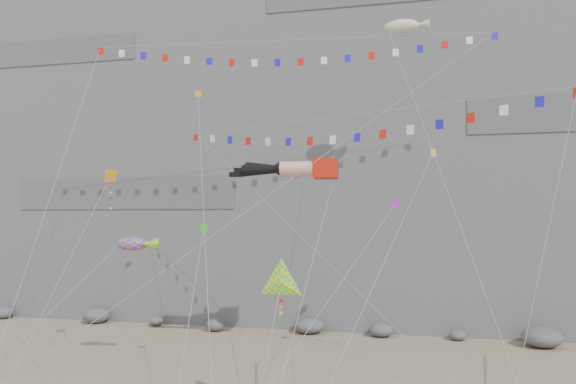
{
  "coord_description": "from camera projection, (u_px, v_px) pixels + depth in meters",
  "views": [
    {
      "loc": [
        9.06,
        -29.77,
        9.77
      ],
      "look_at": [
        0.02,
        9.0,
        11.55
      ],
      "focal_mm": 35.0,
      "sensor_mm": 36.0,
      "label": 1
    }
  ],
  "objects": [
    {
      "name": "talus_boulders",
      "position": [
        309.0,
        326.0,
        47.15
      ],
      "size": [
        60.0,
        3.0,
        1.2
      ],
      "primitive_type": null,
      "color": "#58585D",
      "rests_on": "ground"
    },
    {
      "name": "legs_kite",
      "position": [
        296.0,
        169.0,
        37.16
      ],
      "size": [
        7.24,
        16.82,
        20.24
      ],
      "rotation": [
        0.0,
        0.0,
        0.09
      ],
      "color": "#B4190B",
      "rests_on": "ground"
    },
    {
      "name": "fish_windsock",
      "position": [
        132.0,
        244.0,
        35.15
      ],
      "size": [
        8.27,
        7.52,
        12.17
      ],
      "color": "#F2570C",
      "rests_on": "ground"
    },
    {
      "name": "cliff",
      "position": [
        334.0,
        81.0,
        62.84
      ],
      "size": [
        80.0,
        28.0,
        50.0
      ],
      "primitive_type": "cube",
      "color": "slate",
      "rests_on": "ground"
    },
    {
      "name": "small_kite_d",
      "position": [
        431.0,
        157.0,
        35.85
      ],
      "size": [
        6.53,
        14.54,
        20.5
      ],
      "color": "yellow",
      "rests_on": "ground"
    },
    {
      "name": "small_kite_b",
      "position": [
        394.0,
        207.0,
        34.61
      ],
      "size": [
        7.37,
        10.69,
        16.04
      ],
      "color": "purple",
      "rests_on": "ground"
    },
    {
      "name": "harlequin_kite",
      "position": [
        110.0,
        177.0,
        35.71
      ],
      "size": [
        3.76,
        6.87,
        14.01
      ],
      "color": "red",
      "rests_on": "ground"
    },
    {
      "name": "small_kite_c",
      "position": [
        203.0,
        231.0,
        32.85
      ],
      "size": [
        2.1,
        8.15,
        11.91
      ],
      "color": "#1C9D18",
      "rests_on": "ground"
    },
    {
      "name": "blimp_windsock",
      "position": [
        402.0,
        27.0,
        40.34
      ],
      "size": [
        8.07,
        13.9,
        27.58
      ],
      "color": "beige",
      "rests_on": "ground"
    },
    {
      "name": "delta_kite",
      "position": [
        281.0,
        283.0,
        25.6
      ],
      "size": [
        2.25,
        2.37,
        8.03
      ],
      "color": "yellow",
      "rests_on": "ground"
    },
    {
      "name": "flag_banner_upper",
      "position": [
        289.0,
        40.0,
        41.66
      ],
      "size": [
        29.34,
        16.48,
        30.24
      ],
      "color": "#B4190B",
      "rests_on": "ground"
    },
    {
      "name": "flag_banner_lower",
      "position": [
        345.0,
        116.0,
        35.4
      ],
      "size": [
        24.44,
        13.45,
        19.83
      ],
      "color": "#B4190B",
      "rests_on": "ground"
    },
    {
      "name": "small_kite_a",
      "position": [
        198.0,
        101.0,
        38.73
      ],
      "size": [
        6.57,
        12.99,
        22.93
      ],
      "color": "orange",
      "rests_on": "ground"
    }
  ]
}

